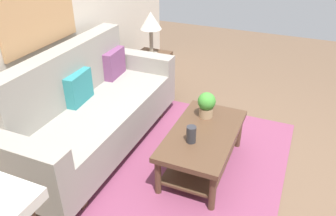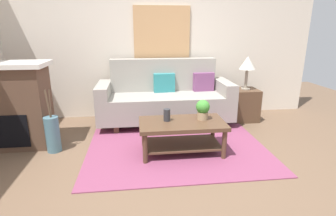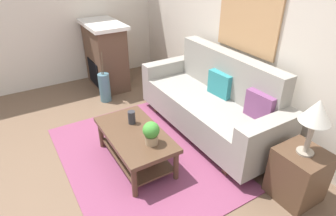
{
  "view_description": "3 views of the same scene",
  "coord_description": "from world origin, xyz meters",
  "px_view_note": "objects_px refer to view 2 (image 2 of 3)",
  "views": [
    {
      "loc": [
        -2.5,
        -0.31,
        2.21
      ],
      "look_at": [
        0.2,
        0.84,
        0.51
      ],
      "focal_mm": 35.95,
      "sensor_mm": 36.0,
      "label": 1
    },
    {
      "loc": [
        -0.52,
        -2.74,
        1.57
      ],
      "look_at": [
        -0.08,
        0.87,
        0.48
      ],
      "focal_mm": 28.21,
      "sensor_mm": 36.0,
      "label": 2
    },
    {
      "loc": [
        2.5,
        -0.63,
        2.26
      ],
      "look_at": [
        -0.15,
        0.97,
        0.49
      ],
      "focal_mm": 30.11,
      "sensor_mm": 36.0,
      "label": 3
    }
  ],
  "objects_px": {
    "throw_pillow_teal": "(164,83)",
    "potted_plant_tabletop": "(203,109)",
    "couch": "(165,99)",
    "side_table": "(244,105)",
    "throw_pillow_plum": "(203,82)",
    "floor_vase": "(53,134)",
    "fireplace": "(12,105)",
    "coffee_table": "(182,130)",
    "table_lamp": "(247,64)",
    "tabletop_vase": "(167,115)",
    "framed_painting": "(162,32)"
  },
  "relations": [
    {
      "from": "tabletop_vase",
      "to": "side_table",
      "type": "bearing_deg",
      "value": 36.26
    },
    {
      "from": "couch",
      "to": "potted_plant_tabletop",
      "type": "distance_m",
      "value": 1.19
    },
    {
      "from": "side_table",
      "to": "floor_vase",
      "type": "height_order",
      "value": "side_table"
    },
    {
      "from": "coffee_table",
      "to": "tabletop_vase",
      "type": "height_order",
      "value": "tabletop_vase"
    },
    {
      "from": "coffee_table",
      "to": "side_table",
      "type": "bearing_deg",
      "value": 41.42
    },
    {
      "from": "tabletop_vase",
      "to": "fireplace",
      "type": "height_order",
      "value": "fireplace"
    },
    {
      "from": "fireplace",
      "to": "framed_painting",
      "type": "bearing_deg",
      "value": 28.27
    },
    {
      "from": "fireplace",
      "to": "floor_vase",
      "type": "xyz_separation_m",
      "value": [
        0.55,
        -0.26,
        -0.35
      ]
    },
    {
      "from": "throw_pillow_plum",
      "to": "potted_plant_tabletop",
      "type": "bearing_deg",
      "value": -104.42
    },
    {
      "from": "couch",
      "to": "framed_painting",
      "type": "xyz_separation_m",
      "value": [
        0.0,
        0.47,
        1.09
      ]
    },
    {
      "from": "framed_painting",
      "to": "fireplace",
      "type": "bearing_deg",
      "value": -151.73
    },
    {
      "from": "coffee_table",
      "to": "throw_pillow_teal",
      "type": "bearing_deg",
      "value": 93.95
    },
    {
      "from": "coffee_table",
      "to": "framed_painting",
      "type": "relative_size",
      "value": 1.11
    },
    {
      "from": "couch",
      "to": "table_lamp",
      "type": "bearing_deg",
      "value": -0.84
    },
    {
      "from": "couch",
      "to": "tabletop_vase",
      "type": "height_order",
      "value": "couch"
    },
    {
      "from": "throw_pillow_plum",
      "to": "table_lamp",
      "type": "distance_m",
      "value": 0.8
    },
    {
      "from": "throw_pillow_plum",
      "to": "table_lamp",
      "type": "bearing_deg",
      "value": -11.51
    },
    {
      "from": "throw_pillow_teal",
      "to": "potted_plant_tabletop",
      "type": "height_order",
      "value": "throw_pillow_teal"
    },
    {
      "from": "side_table",
      "to": "table_lamp",
      "type": "bearing_deg",
      "value": 0.0
    },
    {
      "from": "throw_pillow_teal",
      "to": "coffee_table",
      "type": "xyz_separation_m",
      "value": [
        0.09,
        -1.31,
        -0.37
      ]
    },
    {
      "from": "potted_plant_tabletop",
      "to": "fireplace",
      "type": "height_order",
      "value": "fireplace"
    },
    {
      "from": "coffee_table",
      "to": "potted_plant_tabletop",
      "type": "relative_size",
      "value": 4.2
    },
    {
      "from": "side_table",
      "to": "tabletop_vase",
      "type": "bearing_deg",
      "value": -143.74
    },
    {
      "from": "fireplace",
      "to": "floor_vase",
      "type": "distance_m",
      "value": 0.7
    },
    {
      "from": "potted_plant_tabletop",
      "to": "framed_painting",
      "type": "distance_m",
      "value": 1.88
    },
    {
      "from": "tabletop_vase",
      "to": "throw_pillow_teal",
      "type": "bearing_deg",
      "value": 85.43
    },
    {
      "from": "coffee_table",
      "to": "table_lamp",
      "type": "relative_size",
      "value": 1.93
    },
    {
      "from": "throw_pillow_teal",
      "to": "fireplace",
      "type": "distance_m",
      "value": 2.3
    },
    {
      "from": "couch",
      "to": "tabletop_vase",
      "type": "xyz_separation_m",
      "value": [
        -0.1,
        -1.13,
        0.08
      ]
    },
    {
      "from": "throw_pillow_plum",
      "to": "fireplace",
      "type": "relative_size",
      "value": 0.31
    },
    {
      "from": "fireplace",
      "to": "floor_vase",
      "type": "bearing_deg",
      "value": -25.05
    },
    {
      "from": "tabletop_vase",
      "to": "framed_painting",
      "type": "height_order",
      "value": "framed_painting"
    },
    {
      "from": "tabletop_vase",
      "to": "table_lamp",
      "type": "relative_size",
      "value": 0.28
    },
    {
      "from": "throw_pillow_plum",
      "to": "throw_pillow_teal",
      "type": "bearing_deg",
      "value": 180.0
    },
    {
      "from": "throw_pillow_plum",
      "to": "framed_painting",
      "type": "relative_size",
      "value": 0.36
    },
    {
      "from": "potted_plant_tabletop",
      "to": "floor_vase",
      "type": "xyz_separation_m",
      "value": [
        -1.97,
        0.17,
        -0.33
      ]
    },
    {
      "from": "couch",
      "to": "side_table",
      "type": "relative_size",
      "value": 3.97
    },
    {
      "from": "couch",
      "to": "floor_vase",
      "type": "height_order",
      "value": "couch"
    },
    {
      "from": "table_lamp",
      "to": "framed_painting",
      "type": "relative_size",
      "value": 0.58
    },
    {
      "from": "table_lamp",
      "to": "floor_vase",
      "type": "relative_size",
      "value": 1.19
    },
    {
      "from": "coffee_table",
      "to": "floor_vase",
      "type": "height_order",
      "value": "floor_vase"
    },
    {
      "from": "potted_plant_tabletop",
      "to": "table_lamp",
      "type": "relative_size",
      "value": 0.46
    },
    {
      "from": "tabletop_vase",
      "to": "potted_plant_tabletop",
      "type": "height_order",
      "value": "potted_plant_tabletop"
    },
    {
      "from": "couch",
      "to": "throw_pillow_plum",
      "type": "distance_m",
      "value": 0.75
    },
    {
      "from": "throw_pillow_plum",
      "to": "framed_painting",
      "type": "height_order",
      "value": "framed_painting"
    },
    {
      "from": "throw_pillow_plum",
      "to": "floor_vase",
      "type": "bearing_deg",
      "value": -154.89
    },
    {
      "from": "side_table",
      "to": "fireplace",
      "type": "distance_m",
      "value": 3.64
    },
    {
      "from": "table_lamp",
      "to": "side_table",
      "type": "bearing_deg",
      "value": 0.0
    },
    {
      "from": "table_lamp",
      "to": "framed_painting",
      "type": "height_order",
      "value": "framed_painting"
    },
    {
      "from": "framed_painting",
      "to": "throw_pillow_teal",
      "type": "bearing_deg",
      "value": -90.0
    }
  ]
}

